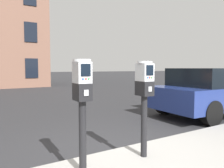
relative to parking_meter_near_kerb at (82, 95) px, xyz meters
name	(u,v)px	position (x,y,z in m)	size (l,w,h in m)	color
ground_plane	(127,160)	(0.86, 0.28, -1.10)	(160.00, 160.00, 0.00)	#28282B
parking_meter_near_kerb	(82,95)	(0.00, 0.00, 0.00)	(0.23, 0.26, 1.39)	black
parking_meter_twin_adjacent	(144,91)	(0.97, 0.00, -0.01)	(0.23, 0.26, 1.38)	black
parked_car_red_compact	(219,90)	(5.29, 1.59, -0.35)	(4.50, 2.01, 1.42)	navy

